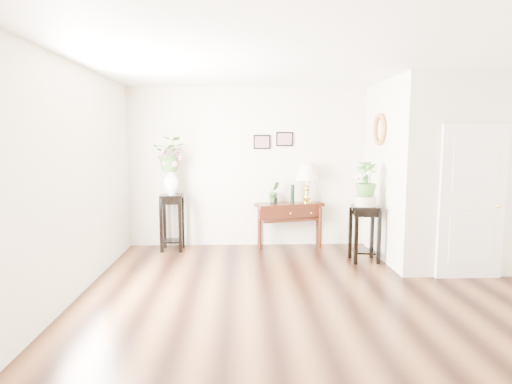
{
  "coord_description": "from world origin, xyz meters",
  "views": [
    {
      "loc": [
        -1.02,
        -4.83,
        1.89
      ],
      "look_at": [
        -0.8,
        1.3,
        1.14
      ],
      "focal_mm": 30.0,
      "sensor_mm": 36.0,
      "label": 1
    }
  ],
  "objects_px": {
    "console_table": "(289,225)",
    "plant_stand_a": "(172,222)",
    "table_lamp": "(307,183)",
    "plant_stand_b": "(364,233)"
  },
  "relations": [
    {
      "from": "console_table",
      "to": "plant_stand_a",
      "type": "distance_m",
      "value": 2.04
    },
    {
      "from": "table_lamp",
      "to": "plant_stand_a",
      "type": "xyz_separation_m",
      "value": [
        -2.34,
        -0.15,
        -0.65
      ]
    },
    {
      "from": "table_lamp",
      "to": "plant_stand_b",
      "type": "xyz_separation_m",
      "value": [
        0.77,
        -0.93,
        -0.7
      ]
    },
    {
      "from": "plant_stand_a",
      "to": "plant_stand_b",
      "type": "bearing_deg",
      "value": -14.01
    },
    {
      "from": "table_lamp",
      "to": "plant_stand_a",
      "type": "distance_m",
      "value": 2.43
    },
    {
      "from": "plant_stand_a",
      "to": "plant_stand_b",
      "type": "distance_m",
      "value": 3.2
    },
    {
      "from": "plant_stand_b",
      "to": "table_lamp",
      "type": "bearing_deg",
      "value": 129.51
    },
    {
      "from": "table_lamp",
      "to": "plant_stand_a",
      "type": "bearing_deg",
      "value": -176.22
    },
    {
      "from": "console_table",
      "to": "plant_stand_b",
      "type": "distance_m",
      "value": 1.42
    },
    {
      "from": "table_lamp",
      "to": "plant_stand_a",
      "type": "relative_size",
      "value": 0.72
    }
  ]
}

